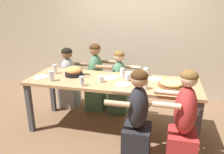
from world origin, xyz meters
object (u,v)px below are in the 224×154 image
object	(u,v)px
pizza_board_main	(171,84)
drinking_glass_b	(145,84)
drinking_glass_h	(192,78)
diner_far_center	(119,85)
empty_plate_a	(123,84)
drinking_glass_j	(132,75)
drinking_glass_a	(122,73)
drinking_glass_i	(146,73)
diner_far_midleft	(96,80)
drinking_glass_c	(52,77)
empty_plate_b	(111,77)
drinking_glass_d	(82,82)
diner_far_left	(69,80)
empty_plate_c	(155,79)
drinking_glass_e	(188,90)
drinking_glass_g	(55,70)
diner_near_right	(183,127)
diner_near_midright	(137,122)
skillet_bowl	(74,72)
empty_plate_d	(41,77)
drinking_glass_f	(127,78)
cocktail_glass_blue	(101,79)

from	to	relation	value
pizza_board_main	drinking_glass_b	size ratio (longest dim) A/B	2.49
drinking_glass_h	diner_far_center	bearing A→B (deg)	159.59
empty_plate_a	drinking_glass_j	distance (m)	0.29
drinking_glass_a	drinking_glass_b	bearing A→B (deg)	-46.63
drinking_glass_a	drinking_glass_j	size ratio (longest dim) A/B	1.28
drinking_glass_i	diner_far_midleft	bearing A→B (deg)	160.73
empty_plate_a	drinking_glass_c	size ratio (longest dim) A/B	1.48
empty_plate_b	drinking_glass_a	world-z (taller)	drinking_glass_a
drinking_glass_b	drinking_glass_d	world-z (taller)	drinking_glass_b
pizza_board_main	drinking_glass_h	size ratio (longest dim) A/B	2.83
drinking_glass_c	diner_far_left	bearing A→B (deg)	100.03
drinking_glass_a	drinking_glass_h	xyz separation A→B (m)	(0.98, 0.03, -0.01)
empty_plate_c	drinking_glass_e	bearing A→B (deg)	-47.01
drinking_glass_d	drinking_glass_g	world-z (taller)	drinking_glass_g
diner_near_right	diner_near_midright	size ratio (longest dim) A/B	1.03
empty_plate_b	drinking_glass_e	bearing A→B (deg)	-19.25
empty_plate_a	drinking_glass_a	distance (m)	0.33
diner_far_midleft	skillet_bowl	bearing A→B (deg)	-16.63
empty_plate_a	diner_near_right	size ratio (longest dim) A/B	0.18
empty_plate_d	drinking_glass_f	xyz separation A→B (m)	(1.27, 0.17, 0.04)
empty_plate_b	diner_near_midright	world-z (taller)	diner_near_midright
empty_plate_c	drinking_glass_i	distance (m)	0.19
drinking_glass_d	diner_far_midleft	xyz separation A→B (m)	(-0.11, 0.93, -0.31)
empty_plate_b	cocktail_glass_blue	world-z (taller)	cocktail_glass_blue
pizza_board_main	drinking_glass_f	distance (m)	0.61
empty_plate_c	drinking_glass_c	bearing A→B (deg)	-163.29
drinking_glass_d	drinking_glass_i	distance (m)	1.00
diner_far_left	diner_near_midright	xyz separation A→B (m)	(1.43, -1.24, 0.03)
empty_plate_c	drinking_glass_c	xyz separation A→B (m)	(-1.42, -0.43, 0.06)
drinking_glass_b	drinking_glass_e	size ratio (longest dim) A/B	1.29
cocktail_glass_blue	drinking_glass_b	size ratio (longest dim) A/B	0.80
cocktail_glass_blue	drinking_glass_e	xyz separation A→B (m)	(1.15, -0.15, 0.01)
drinking_glass_e	diner_far_left	world-z (taller)	diner_far_left
empty_plate_a	empty_plate_d	xyz separation A→B (m)	(-1.25, 0.01, 0.00)
drinking_glass_b	drinking_glass_g	xyz separation A→B (m)	(-1.44, 0.32, -0.00)
drinking_glass_d	drinking_glass_f	size ratio (longest dim) A/B	1.31
empty_plate_d	drinking_glass_g	xyz separation A→B (m)	(0.11, 0.23, 0.06)
skillet_bowl	drinking_glass_a	bearing A→B (deg)	7.83
diner_far_left	diner_near_right	distance (m)	2.31
empty_plate_a	empty_plate_b	bearing A→B (deg)	132.04
empty_plate_c	diner_near_midright	bearing A→B (deg)	-99.66
diner_near_midright	empty_plate_c	bearing A→B (deg)	-9.66
drinking_glass_i	diner_far_center	distance (m)	0.67
drinking_glass_d	drinking_glass_g	size ratio (longest dim) A/B	0.91
skillet_bowl	drinking_glass_d	distance (m)	0.47
empty_plate_d	drinking_glass_j	size ratio (longest dim) A/B	1.92
empty_plate_a	drinking_glass_b	world-z (taller)	drinking_glass_b
empty_plate_b	drinking_glass_g	xyz separation A→B (m)	(-0.91, -0.02, 0.06)
skillet_bowl	drinking_glass_j	xyz separation A→B (m)	(0.89, 0.06, -0.01)
drinking_glass_c	empty_plate_a	bearing A→B (deg)	5.06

